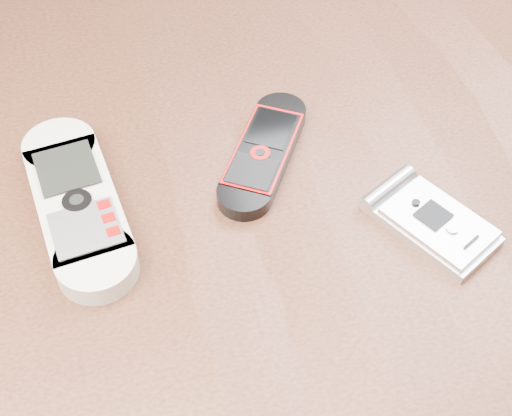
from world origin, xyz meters
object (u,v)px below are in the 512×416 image
(motorola_razr, at_px, (435,223))
(nokia_black_red, at_px, (263,152))
(table, at_px, (250,297))
(nokia_white, at_px, (77,203))

(motorola_razr, bearing_deg, nokia_black_red, 106.77)
(table, relative_size, nokia_white, 6.91)
(nokia_black_red, xyz_separation_m, motorola_razr, (0.10, -0.10, 0.00))
(table, distance_m, nokia_black_red, 0.13)
(nokia_white, xyz_separation_m, nokia_black_red, (0.15, 0.02, -0.00))
(table, xyz_separation_m, nokia_white, (-0.12, 0.04, 0.12))
(table, bearing_deg, nokia_white, 162.10)
(nokia_white, distance_m, motorola_razr, 0.26)
(table, height_order, nokia_white, nokia_white)
(table, height_order, motorola_razr, motorola_razr)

